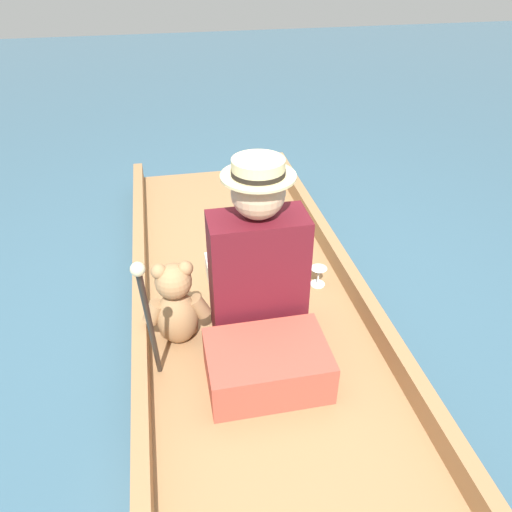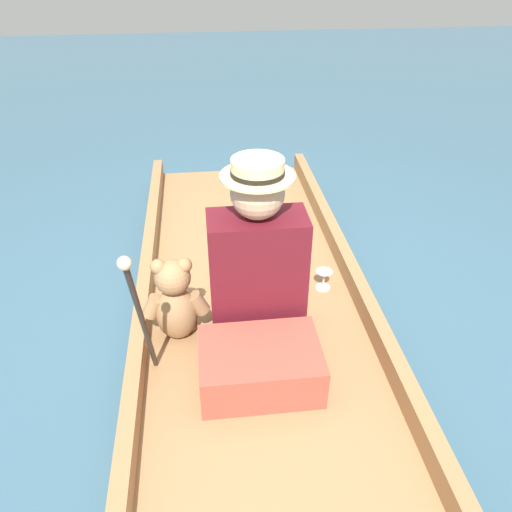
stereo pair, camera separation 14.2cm
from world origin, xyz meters
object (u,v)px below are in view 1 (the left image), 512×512
(teddy_bear, at_px, (176,306))
(walking_cane, at_px, (148,318))
(seated_person, at_px, (254,264))
(wine_glass, at_px, (319,273))

(teddy_bear, height_order, walking_cane, walking_cane)
(seated_person, bearing_deg, walking_cane, -137.84)
(teddy_bear, relative_size, walking_cane, 0.57)
(teddy_bear, bearing_deg, seated_person, 10.70)
(seated_person, distance_m, teddy_bear, 0.37)
(teddy_bear, distance_m, wine_glass, 0.77)
(teddy_bear, bearing_deg, wine_glass, 20.49)
(seated_person, xyz_separation_m, wine_glass, (0.36, 0.20, -0.24))
(seated_person, bearing_deg, teddy_bear, -169.54)
(teddy_bear, bearing_deg, walking_cane, -105.52)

